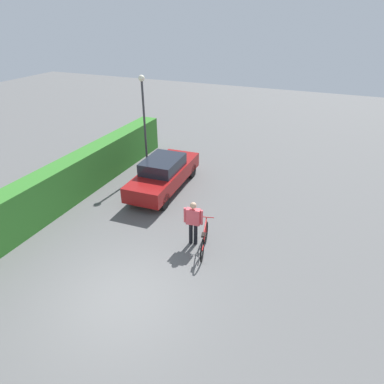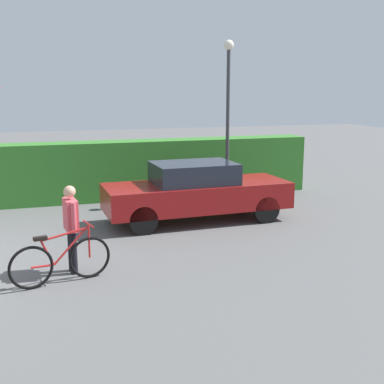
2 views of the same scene
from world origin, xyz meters
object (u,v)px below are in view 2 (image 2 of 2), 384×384
at_px(parked_car_near, 196,191).
at_px(bicycle, 61,261).
at_px(person_rider, 71,223).
at_px(street_lamp, 228,101).

relative_size(parked_car_near, bicycle, 2.69).
height_order(parked_car_near, person_rider, person_rider).
xyz_separation_m(bicycle, person_rider, (0.22, 0.48, 0.53)).
bearing_deg(parked_car_near, bicycle, -137.01).
relative_size(person_rider, street_lamp, 0.35).
bearing_deg(street_lamp, parked_car_near, -131.03).
relative_size(parked_car_near, person_rider, 2.89).
xyz_separation_m(person_rider, street_lamp, (4.66, 4.38, 1.99)).
bearing_deg(person_rider, street_lamp, 43.25).
distance_m(parked_car_near, person_rider, 4.20).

